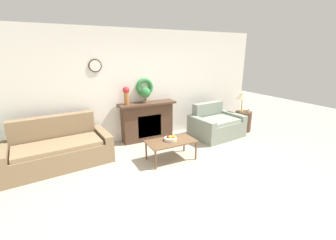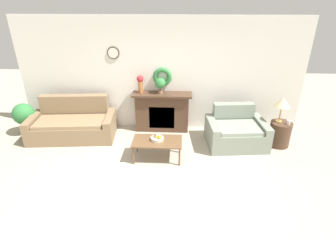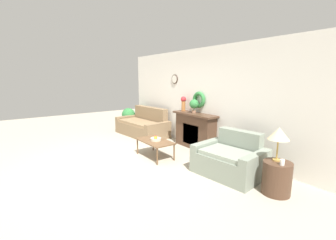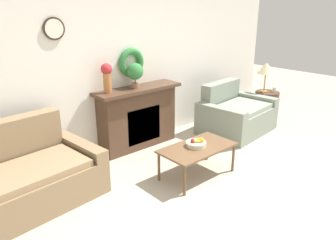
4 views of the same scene
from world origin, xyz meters
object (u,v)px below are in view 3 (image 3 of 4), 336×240
object	(u,v)px
mug	(282,162)
potted_plant_on_mantel	(194,104)
fruit_bowl	(156,139)
fireplace	(195,130)
potted_plant_floor_by_couch	(129,116)
side_table_by_loveseat	(277,178)
coffee_table	(155,142)
couch_left	(143,126)
loveseat_right	(230,160)
table_lamp	(279,134)
vase_on_mantel_left	(183,102)

from	to	relation	value
mug	potted_plant_on_mantel	xyz separation A→B (m)	(-2.82, 0.68, 0.61)
fruit_bowl	mug	size ratio (longest dim) A/B	2.77
fireplace	potted_plant_floor_by_couch	world-z (taller)	fireplace
side_table_by_loveseat	potted_plant_floor_by_couch	world-z (taller)	potted_plant_floor_by_couch
mug	coffee_table	bearing A→B (deg)	-167.72
fireplace	couch_left	world-z (taller)	fireplace
couch_left	loveseat_right	size ratio (longest dim) A/B	1.48
table_lamp	mug	world-z (taller)	table_lamp
couch_left	loveseat_right	world-z (taller)	couch_left
loveseat_right	coffee_table	xyz separation A→B (m)	(-1.71, -0.69, 0.08)
potted_plant_on_mantel	couch_left	bearing A→B (deg)	-168.12
loveseat_right	fruit_bowl	bearing A→B (deg)	-164.54
side_table_by_loveseat	table_lamp	distance (m)	0.74
coffee_table	loveseat_right	bearing A→B (deg)	22.06
coffee_table	potted_plant_floor_by_couch	bearing A→B (deg)	164.62
couch_left	vase_on_mantel_left	size ratio (longest dim) A/B	4.78
fireplace	fruit_bowl	distance (m)	1.28
fireplace	coffee_table	world-z (taller)	fireplace
loveseat_right	potted_plant_on_mantel	size ratio (longest dim) A/B	3.62
fireplace	potted_plant_floor_by_couch	bearing A→B (deg)	-172.98
loveseat_right	potted_plant_floor_by_couch	distance (m)	4.99
couch_left	table_lamp	world-z (taller)	table_lamp
potted_plant_on_mantel	fireplace	bearing A→B (deg)	20.76
table_lamp	potted_plant_floor_by_couch	bearing A→B (deg)	178.39
side_table_by_loveseat	table_lamp	bearing A→B (deg)	141.34
loveseat_right	vase_on_mantel_left	bearing A→B (deg)	158.53
fireplace	loveseat_right	distance (m)	1.82
fireplace	potted_plant_floor_by_couch	xyz separation A→B (m)	(-3.27, -0.40, -0.00)
side_table_by_loveseat	couch_left	bearing A→B (deg)	177.98
table_lamp	vase_on_mantel_left	world-z (taller)	vase_on_mantel_left
couch_left	fruit_bowl	distance (m)	2.25
loveseat_right	potted_plant_on_mantel	distance (m)	2.05
fireplace	coffee_table	size ratio (longest dim) A/B	1.42
side_table_by_loveseat	vase_on_mantel_left	world-z (taller)	vase_on_mantel_left
fireplace	loveseat_right	size ratio (longest dim) A/B	1.04
potted_plant_on_mantel	potted_plant_floor_by_couch	size ratio (longest dim) A/B	0.48
mug	potted_plant_floor_by_couch	world-z (taller)	potted_plant_floor_by_couch
loveseat_right	side_table_by_loveseat	bearing A→B (deg)	-6.39
fireplace	coffee_table	distance (m)	1.31
fireplace	vase_on_mantel_left	xyz separation A→B (m)	(-0.51, 0.01, 0.73)
coffee_table	fruit_bowl	world-z (taller)	fruit_bowl
coffee_table	potted_plant_floor_by_couch	distance (m)	3.39
loveseat_right	fruit_bowl	xyz separation A→B (m)	(-1.71, -0.67, 0.16)
mug	potted_plant_floor_by_couch	distance (m)	6.06
loveseat_right	side_table_by_loveseat	distance (m)	0.97
table_lamp	potted_plant_floor_by_couch	xyz separation A→B (m)	(-5.89, 0.17, -0.53)
side_table_by_loveseat	mug	world-z (taller)	mug
fruit_bowl	side_table_by_loveseat	world-z (taller)	side_table_by_loveseat
couch_left	fruit_bowl	bearing A→B (deg)	-27.26
fruit_bowl	vase_on_mantel_left	bearing A→B (deg)	111.47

